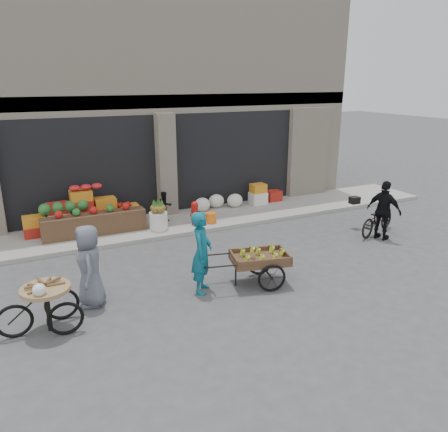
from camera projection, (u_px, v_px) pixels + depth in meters
name	position (u px, v px, depth m)	size (l,w,h in m)	color
ground	(240.00, 277.00, 9.82)	(80.00, 80.00, 0.00)	#424244
sidewalk	(178.00, 223.00, 13.33)	(18.00, 2.20, 0.12)	gray
building	(137.00, 105.00, 15.71)	(14.00, 6.45, 7.00)	beige
fruit_display	(91.00, 211.00, 12.35)	(3.10, 1.12, 1.24)	#A62017
pineapple_bin	(159.00, 221.00, 12.49)	(0.52, 0.52, 0.50)	silver
fire_hydrant	(195.00, 212.00, 12.87)	(0.22, 0.22, 0.71)	#A5140F
orange_bucket	(211.00, 218.00, 13.10)	(0.32, 0.32, 0.30)	orange
right_bay_goods	(244.00, 197.00, 14.82)	(3.35, 0.60, 0.70)	silver
seated_person	(165.00, 207.00, 13.11)	(0.45, 0.35, 0.93)	black
banana_cart	(258.00, 257.00, 9.31)	(2.18, 1.26, 0.86)	brown
vendor_woman	(202.00, 253.00, 8.90)	(0.63, 0.42, 1.73)	#0E5C6F
tricycle_cart	(47.00, 301.00, 7.57)	(1.42, 0.84, 0.95)	#9E7F51
vendor_grey	(89.00, 266.00, 8.39)	(0.80, 0.52, 1.64)	slate
bicycle	(377.00, 219.00, 12.44)	(0.60, 1.72, 0.90)	black
cyclist	(384.00, 211.00, 11.90)	(0.96, 0.40, 1.64)	black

